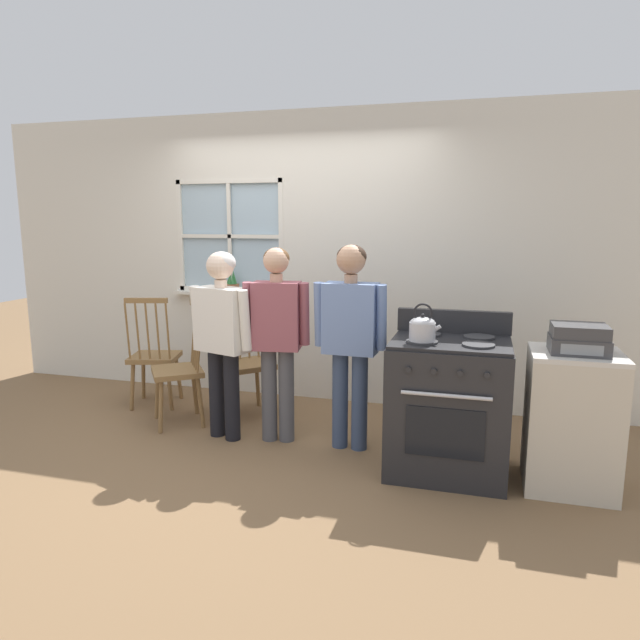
% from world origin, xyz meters
% --- Properties ---
extents(ground_plane, '(16.00, 16.00, 0.00)m').
position_xyz_m(ground_plane, '(0.00, 0.00, 0.00)').
color(ground_plane, brown).
extents(wall_back, '(6.40, 0.16, 2.70)m').
position_xyz_m(wall_back, '(0.04, 1.40, 1.34)').
color(wall_back, silver).
rests_on(wall_back, ground_plane).
extents(chair_by_window, '(0.57, 0.58, 1.03)m').
position_xyz_m(chair_by_window, '(-0.77, 0.40, 0.46)').
color(chair_by_window, olive).
rests_on(chair_by_window, ground_plane).
extents(chair_near_wall, '(0.58, 0.58, 1.03)m').
position_xyz_m(chair_near_wall, '(-0.33, 0.75, 0.46)').
color(chair_near_wall, olive).
rests_on(chair_near_wall, ground_plane).
extents(chair_center_cluster, '(0.51, 0.50, 1.03)m').
position_xyz_m(chair_center_cluster, '(-1.24, 0.75, 0.46)').
color(chair_center_cluster, olive).
rests_on(chair_center_cluster, ground_plane).
extents(person_elderly_left, '(0.58, 0.33, 1.48)m').
position_xyz_m(person_elderly_left, '(-0.27, 0.20, 0.90)').
color(person_elderly_left, black).
rests_on(person_elderly_left, ground_plane).
extents(person_teen_center, '(0.52, 0.26, 1.51)m').
position_xyz_m(person_teen_center, '(0.16, 0.26, 0.90)').
color(person_teen_center, '#4C4C51').
rests_on(person_teen_center, ground_plane).
extents(person_adult_right, '(0.55, 0.23, 1.54)m').
position_xyz_m(person_adult_right, '(0.73, 0.27, 0.94)').
color(person_adult_right, '#384766').
rests_on(person_adult_right, ground_plane).
extents(stove, '(0.79, 0.68, 1.08)m').
position_xyz_m(stove, '(1.47, 0.05, 0.47)').
color(stove, '#232326').
rests_on(stove, ground_plane).
extents(kettle, '(0.21, 0.17, 0.25)m').
position_xyz_m(kettle, '(1.29, -0.08, 1.02)').
color(kettle, '#B7B7BC').
rests_on(kettle, stove).
extents(potted_plant, '(0.14, 0.14, 0.23)m').
position_xyz_m(potted_plant, '(-0.69, 1.31, 1.08)').
color(potted_plant, '#935B3D').
rests_on(potted_plant, wall_back).
extents(side_counter, '(0.55, 0.50, 0.90)m').
position_xyz_m(side_counter, '(2.24, 0.02, 0.45)').
color(side_counter, beige).
rests_on(side_counter, ground_plane).
extents(stereo, '(0.34, 0.29, 0.18)m').
position_xyz_m(stereo, '(2.24, 0.00, 0.99)').
color(stereo, '#38383A').
rests_on(stereo, side_counter).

